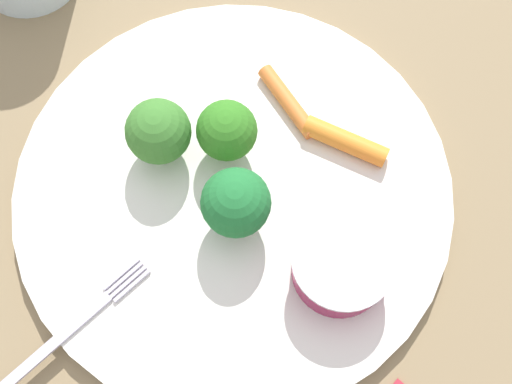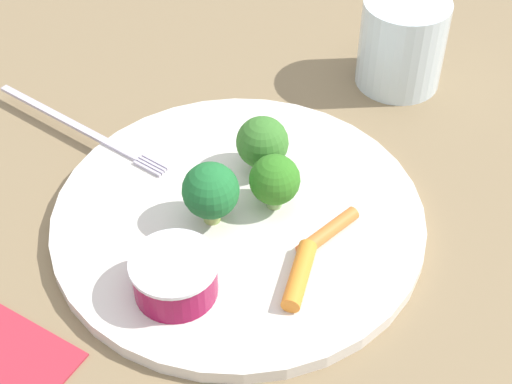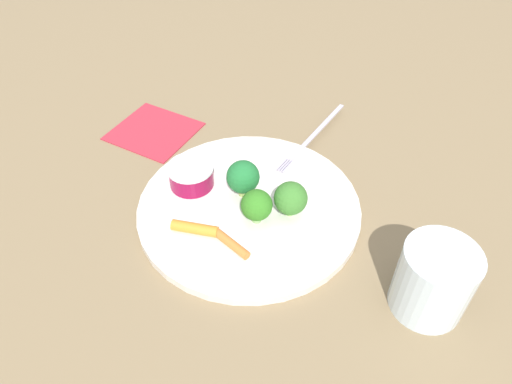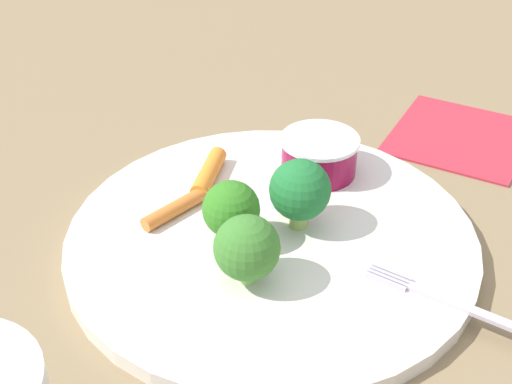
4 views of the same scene
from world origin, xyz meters
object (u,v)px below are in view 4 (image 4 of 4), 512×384
carrot_stick_1 (175,211)px  fork (512,327)px  plate (271,239)px  carrot_stick_0 (209,173)px  broccoli_floret_1 (247,248)px  broccoli_floret_2 (300,191)px  sauce_cup (319,155)px  broccoli_floret_0 (231,210)px  napkin (459,136)px

carrot_stick_1 → fork: (0.04, 0.23, -0.00)m
plate → carrot_stick_0: bearing=-126.5°
broccoli_floret_1 → carrot_stick_0: bearing=-147.5°
broccoli_floret_2 → sauce_cup: bearing=-177.8°
broccoli_floret_0 → broccoli_floret_2: bearing=128.2°
broccoli_floret_1 → fork: size_ratio=0.26×
plate → broccoli_floret_2: bearing=129.2°
plate → fork: fork is taller
fork → napkin: fork is taller
sauce_cup → carrot_stick_0: sauce_cup is taller
carrot_stick_0 → broccoli_floret_2: bearing=66.8°
plate → carrot_stick_1: bearing=-87.0°
sauce_cup → broccoli_floret_1: (0.14, -0.01, 0.01)m
plate → broccoli_floret_1: 0.06m
plate → broccoli_floret_0: bearing=-52.5°
broccoli_floret_1 → fork: 0.16m
plate → broccoli_floret_1: broccoli_floret_1 is taller
sauce_cup → carrot_stick_1: size_ratio=1.06×
broccoli_floret_1 → carrot_stick_0: broccoli_floret_1 is taller
broccoli_floret_2 → napkin: broccoli_floret_2 is taller
fork → broccoli_floret_2: bearing=-112.0°
plate → fork: size_ratio=1.53×
napkin → carrot_stick_0: bearing=-50.7°
broccoli_floret_0 → broccoli_floret_1: broccoli_floret_1 is taller
carrot_stick_1 → napkin: 0.27m
fork → broccoli_floret_0: bearing=-98.6°
broccoli_floret_0 → broccoli_floret_2: 0.05m
broccoli_floret_0 → fork: (0.03, 0.19, -0.03)m
plate → broccoli_floret_2: (-0.01, 0.02, 0.04)m
plate → broccoli_floret_0: size_ratio=6.16×
plate → napkin: size_ratio=2.39×
fork → plate: bearing=-105.8°
broccoli_floret_0 → carrot_stick_0: broccoli_floret_0 is taller
broccoli_floret_0 → carrot_stick_0: size_ratio=0.82×
broccoli_floret_2 → carrot_stick_1: broccoli_floret_2 is taller
fork → broccoli_floret_1: bearing=-87.1°
broccoli_floret_2 → carrot_stick_0: size_ratio=0.91×
broccoli_floret_1 → napkin: size_ratio=0.41×
broccoli_floret_0 → broccoli_floret_1: size_ratio=0.95×
broccoli_floret_0 → sauce_cup: bearing=160.5°
carrot_stick_0 → napkin: bearing=129.3°
broccoli_floret_0 → fork: size_ratio=0.25×
broccoli_floret_0 → fork: broccoli_floret_0 is taller
plate → broccoli_floret_2: broccoli_floret_2 is taller
fork → carrot_stick_0: bearing=-112.5°
broccoli_floret_1 → plate: bearing=-179.8°
plate → carrot_stick_0: (-0.05, -0.06, 0.01)m
broccoli_floret_2 → carrot_stick_1: (0.02, -0.09, -0.02)m
plate → broccoli_floret_2: 0.04m
sauce_cup → broccoli_floret_0: (0.10, -0.04, 0.01)m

